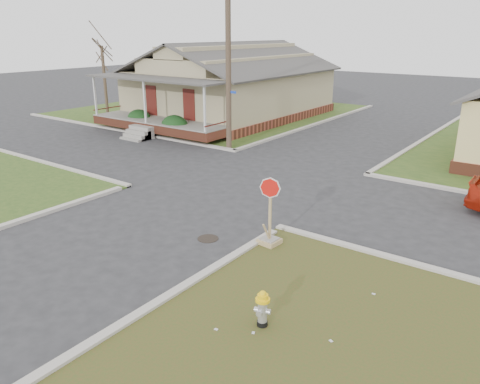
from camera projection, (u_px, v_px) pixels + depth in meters
The scene contains 11 objects.
ground at pixel (167, 217), 15.75m from camera, with size 120.00×120.00×0.00m, color #29292B.
verge_far_left at pixel (211, 110), 36.73m from camera, with size 19.00×19.00×0.05m, color #2C4A1A.
curbs at pixel (252, 181), 19.56m from camera, with size 80.00×40.00×0.12m, color #B0A99F, non-canonical shape.
manhole at pixel (208, 239), 14.14m from camera, with size 0.64×0.64×0.01m, color black.
corner_house at pixel (231, 85), 33.31m from camera, with size 10.10×15.50×5.30m.
utility_pole at pixel (228, 58), 23.36m from camera, with size 1.80×0.28×9.00m.
tree_far_left at pixel (105, 81), 34.13m from camera, with size 0.22×0.22×4.90m, color #463628.
fire_hydrant at pixel (263, 307), 9.75m from camera, with size 0.31×0.31×0.83m.
stop_sign at pixel (270, 230), 13.57m from camera, with size 0.58×0.56×2.04m.
hedge_left at pixel (139, 120), 29.48m from camera, with size 1.56×1.28×1.19m, color #143915.
hedge_right at pixel (175, 127), 27.29m from camera, with size 1.59×1.30×1.21m, color #143915.
Camera 1 is at (10.60, -10.34, 5.96)m, focal length 35.00 mm.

